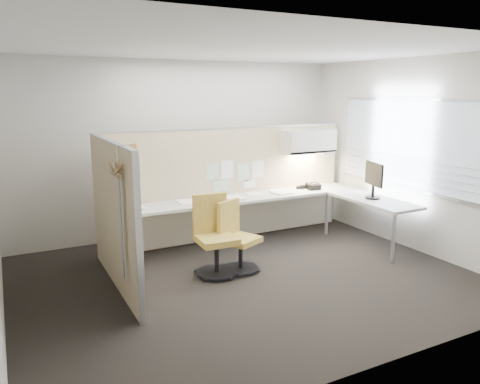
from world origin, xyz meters
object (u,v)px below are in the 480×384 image
monitor (374,178)px  desk (265,205)px  chair_left (214,238)px  chair_right (237,239)px  phone (313,186)px

monitor → desk: bearing=74.2°
chair_left → monitor: bearing=0.9°
desk → chair_right: size_ratio=4.41×
desk → chair_left: bearing=-146.5°
chair_right → phone: chair_right is taller
chair_left → phone: chair_left is taller
desk → phone: size_ratio=16.99×
desk → monitor: 1.68m
desk → monitor: bearing=-32.4°
desk → phone: 1.00m
chair_left → monitor: 2.65m
chair_left → chair_right: size_ratio=1.12×
phone → desk: bearing=-164.8°
chair_right → monitor: bearing=-25.5°
desk → chair_right: (-0.91, -0.83, -0.18)m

